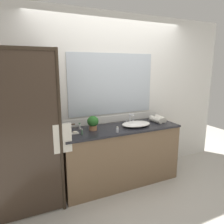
# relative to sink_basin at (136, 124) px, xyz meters

# --- Properties ---
(ground_plane) EXTENTS (8.00, 8.00, 0.00)m
(ground_plane) POSITION_rel_sink_basin_xyz_m (-0.24, 0.03, -0.93)
(ground_plane) COLOR #B7B2A8
(wall_back_with_mirror) EXTENTS (4.40, 0.06, 2.60)m
(wall_back_with_mirror) POSITION_rel_sink_basin_xyz_m (-0.24, 0.38, 0.37)
(wall_back_with_mirror) COLOR silver
(wall_back_with_mirror) RESTS_ON ground_plane
(vanity_cabinet) EXTENTS (1.80, 0.58, 0.90)m
(vanity_cabinet) POSITION_rel_sink_basin_xyz_m (-0.24, 0.04, -0.48)
(vanity_cabinet) COLOR brown
(vanity_cabinet) RESTS_ON ground_plane
(shower_enclosure) EXTENTS (1.20, 0.59, 2.00)m
(shower_enclosure) POSITION_rel_sink_basin_xyz_m (-1.52, -0.16, 0.09)
(shower_enclosure) COLOR #2D2319
(shower_enclosure) RESTS_ON ground_plane
(sink_basin) EXTENTS (0.46, 0.31, 0.06)m
(sink_basin) POSITION_rel_sink_basin_xyz_m (0.00, 0.00, 0.00)
(sink_basin) COLOR white
(sink_basin) RESTS_ON vanity_cabinet
(faucet) EXTENTS (0.17, 0.14, 0.16)m
(faucet) POSITION_rel_sink_basin_xyz_m (0.00, 0.19, 0.02)
(faucet) COLOR silver
(faucet) RESTS_ON vanity_cabinet
(potted_plant) EXTENTS (0.16, 0.16, 0.21)m
(potted_plant) POSITION_rel_sink_basin_xyz_m (-0.67, 0.09, 0.08)
(potted_plant) COLOR #B77A51
(potted_plant) RESTS_ON vanity_cabinet
(soap_dish) EXTENTS (0.10, 0.07, 0.04)m
(soap_dish) POSITION_rel_sink_basin_xyz_m (-0.95, 0.03, -0.02)
(soap_dish) COLOR silver
(soap_dish) RESTS_ON vanity_cabinet
(amenity_bottle_body_wash) EXTENTS (0.03, 0.03, 0.09)m
(amenity_bottle_body_wash) POSITION_rel_sink_basin_xyz_m (-0.83, 0.20, 0.01)
(amenity_bottle_body_wash) COLOR white
(amenity_bottle_body_wash) RESTS_ON vanity_cabinet
(amenity_bottle_conditioner) EXTENTS (0.03, 0.03, 0.08)m
(amenity_bottle_conditioner) POSITION_rel_sink_basin_xyz_m (-0.87, -0.05, 0.01)
(amenity_bottle_conditioner) COLOR #4C7056
(amenity_bottle_conditioner) RESTS_ON vanity_cabinet
(amenity_bottle_lotion) EXTENTS (0.03, 0.03, 0.08)m
(amenity_bottle_lotion) POSITION_rel_sink_basin_xyz_m (-0.40, -0.16, 0.01)
(amenity_bottle_lotion) COLOR silver
(amenity_bottle_lotion) RESTS_ON vanity_cabinet
(rolled_towel_near_edge) EXTENTS (0.12, 0.25, 0.09)m
(rolled_towel_near_edge) POSITION_rel_sink_basin_xyz_m (0.52, 0.08, 0.01)
(rolled_towel_near_edge) COLOR silver
(rolled_towel_near_edge) RESTS_ON vanity_cabinet
(rolled_towel_middle) EXTENTS (0.12, 0.25, 0.09)m
(rolled_towel_middle) POSITION_rel_sink_basin_xyz_m (0.41, 0.05, 0.02)
(rolled_towel_middle) COLOR silver
(rolled_towel_middle) RESTS_ON vanity_cabinet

